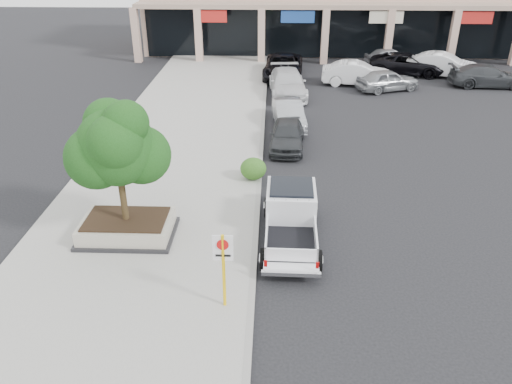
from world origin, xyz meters
TOP-DOWN VIEW (x-y plane):
  - ground at (0.00, 0.00)m, footprint 120.00×120.00m
  - sidewalk at (-5.50, 6.00)m, footprint 8.00×52.00m
  - curb at (-1.55, 6.00)m, footprint 0.20×52.00m
  - planter at (-5.93, 0.80)m, footprint 3.20×2.20m
  - planter_tree at (-5.79, 0.95)m, footprint 2.90×2.55m
  - no_parking_sign at (-2.28, -2.68)m, footprint 0.55×0.09m
  - hedge at (-1.80, 5.38)m, footprint 1.10×0.99m
  - pickup_truck at (-0.35, 0.92)m, footprint 2.02×5.19m
  - curb_car_a at (-0.29, 9.24)m, footprint 1.87×4.09m
  - curb_car_b at (-0.16, 12.30)m, footprint 1.89×4.30m
  - curb_car_c at (-0.09, 18.13)m, footprint 2.57×5.59m
  - curb_car_d at (-0.31, 22.52)m, footprint 3.06×6.00m
  - lot_car_a at (6.56, 19.41)m, footprint 4.50×3.05m
  - lot_car_b at (4.76, 20.76)m, footprint 4.98×2.21m
  - lot_car_c at (13.56, 20.64)m, footprint 5.14×2.27m
  - lot_car_d at (8.90, 23.83)m, footprint 5.93×3.79m
  - lot_car_e at (8.17, 26.66)m, footprint 4.29×2.69m
  - lot_car_f at (11.30, 23.25)m, footprint 5.38×3.53m

SIDE VIEW (x-z plane):
  - ground at x=0.00m, z-range 0.00..0.00m
  - sidewalk at x=-5.50m, z-range 0.00..0.15m
  - curb at x=-1.55m, z-range 0.00..0.15m
  - planter at x=-5.93m, z-range 0.14..0.82m
  - hedge at x=-1.80m, z-range 0.15..1.08m
  - curb_car_a at x=-0.29m, z-range 0.00..1.36m
  - lot_car_e at x=8.17m, z-range 0.00..1.36m
  - curb_car_b at x=-0.16m, z-range 0.00..1.37m
  - lot_car_a at x=6.56m, z-range 0.00..1.42m
  - lot_car_c at x=13.56m, z-range 0.00..1.47m
  - lot_car_d at x=8.90m, z-range 0.00..1.52m
  - curb_car_c at x=-0.09m, z-range 0.00..1.58m
  - lot_car_b at x=4.76m, z-range 0.00..1.59m
  - pickup_truck at x=-0.35m, z-range 0.00..1.62m
  - curb_car_d at x=-0.31m, z-range 0.00..1.62m
  - lot_car_f at x=11.30m, z-range 0.00..1.67m
  - no_parking_sign at x=-2.28m, z-range 0.48..2.78m
  - planter_tree at x=-5.79m, z-range 1.41..5.41m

